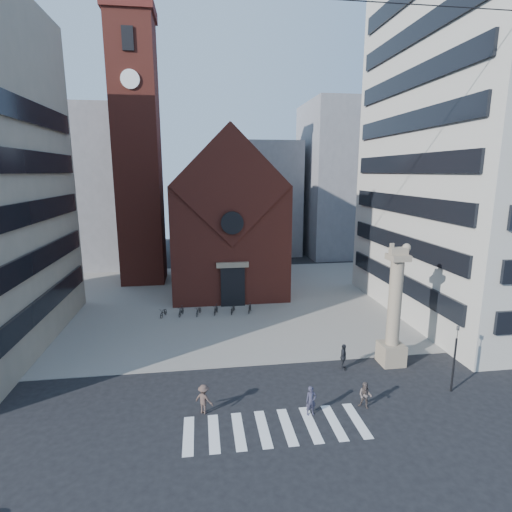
# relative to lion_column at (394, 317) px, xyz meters

# --- Properties ---
(ground) EXTENTS (120.00, 120.00, 0.00)m
(ground) POSITION_rel_lion_column_xyz_m (-10.01, -3.00, -3.46)
(ground) COLOR black
(ground) RESTS_ON ground
(piazza) EXTENTS (46.00, 30.00, 0.05)m
(piazza) POSITION_rel_lion_column_xyz_m (-10.01, 16.00, -3.43)
(piazza) COLOR gray
(piazza) RESTS_ON ground
(zebra_crossing) EXTENTS (10.20, 3.20, 0.01)m
(zebra_crossing) POSITION_rel_lion_column_xyz_m (-9.46, -6.00, -3.45)
(zebra_crossing) COLOR white
(zebra_crossing) RESTS_ON ground
(church) EXTENTS (12.00, 16.65, 18.00)m
(church) POSITION_rel_lion_column_xyz_m (-10.01, 22.04, 4.53)
(church) COLOR maroon
(church) RESTS_ON ground
(campanile) EXTENTS (5.50, 5.50, 31.20)m
(campanile) POSITION_rel_lion_column_xyz_m (-20.01, 25.00, 12.28)
(campanile) COLOR maroon
(campanile) RESTS_ON ground
(building_right) EXTENTS (18.00, 22.00, 32.00)m
(building_right) POSITION_rel_lion_column_xyz_m (13.99, 9.00, 12.54)
(building_right) COLOR #B3B0A2
(building_right) RESTS_ON ground
(bg_block_left) EXTENTS (16.00, 14.00, 22.00)m
(bg_block_left) POSITION_rel_lion_column_xyz_m (-30.01, 37.00, 7.54)
(bg_block_left) COLOR gray
(bg_block_left) RESTS_ON ground
(bg_block_mid) EXTENTS (14.00, 12.00, 18.00)m
(bg_block_mid) POSITION_rel_lion_column_xyz_m (-4.01, 42.00, 5.54)
(bg_block_mid) COLOR gray
(bg_block_mid) RESTS_ON ground
(bg_block_right) EXTENTS (16.00, 14.00, 24.00)m
(bg_block_right) POSITION_rel_lion_column_xyz_m (11.99, 39.00, 8.54)
(bg_block_right) COLOR gray
(bg_block_right) RESTS_ON ground
(lion_column) EXTENTS (1.63, 1.60, 8.68)m
(lion_column) POSITION_rel_lion_column_xyz_m (0.00, 0.00, 0.00)
(lion_column) COLOR gray
(lion_column) RESTS_ON ground
(traffic_light) EXTENTS (0.13, 0.16, 4.30)m
(traffic_light) POSITION_rel_lion_column_xyz_m (1.99, -4.00, -1.17)
(traffic_light) COLOR black
(traffic_light) RESTS_ON ground
(pedestrian_0) EXTENTS (0.66, 0.47, 1.69)m
(pedestrian_0) POSITION_rel_lion_column_xyz_m (-7.28, -5.12, -2.61)
(pedestrian_0) COLOR #2F2D3F
(pedestrian_0) RESTS_ON ground
(pedestrian_1) EXTENTS (0.97, 0.94, 1.57)m
(pedestrian_1) POSITION_rel_lion_column_xyz_m (-4.02, -4.92, -2.67)
(pedestrian_1) COLOR #594B47
(pedestrian_1) RESTS_ON ground
(pedestrian_2) EXTENTS (0.83, 1.17, 1.84)m
(pedestrian_2) POSITION_rel_lion_column_xyz_m (-3.65, -0.35, -2.54)
(pedestrian_2) COLOR #212227
(pedestrian_2) RESTS_ON ground
(pedestrian_3) EXTENTS (1.27, 1.12, 1.70)m
(pedestrian_3) POSITION_rel_lion_column_xyz_m (-13.17, -4.10, -2.61)
(pedestrian_3) COLOR #4A3831
(pedestrian_3) RESTS_ON ground
(scooter_0) EXTENTS (0.95, 1.67, 0.83)m
(scooter_0) POSITION_rel_lion_column_xyz_m (-16.69, 11.72, -2.99)
(scooter_0) COLOR black
(scooter_0) RESTS_ON piazza
(scooter_1) EXTENTS (0.83, 1.59, 0.92)m
(scooter_1) POSITION_rel_lion_column_xyz_m (-15.07, 11.72, -2.95)
(scooter_1) COLOR black
(scooter_1) RESTS_ON piazza
(scooter_2) EXTENTS (0.95, 1.67, 0.83)m
(scooter_2) POSITION_rel_lion_column_xyz_m (-13.44, 11.72, -2.99)
(scooter_2) COLOR black
(scooter_2) RESTS_ON piazza
(scooter_3) EXTENTS (0.83, 1.59, 0.92)m
(scooter_3) POSITION_rel_lion_column_xyz_m (-11.82, 11.72, -2.95)
(scooter_3) COLOR black
(scooter_3) RESTS_ON piazza
(scooter_4) EXTENTS (0.95, 1.67, 0.83)m
(scooter_4) POSITION_rel_lion_column_xyz_m (-10.20, 11.72, -2.99)
(scooter_4) COLOR black
(scooter_4) RESTS_ON piazza
(scooter_5) EXTENTS (0.83, 1.59, 0.92)m
(scooter_5) POSITION_rel_lion_column_xyz_m (-8.57, 11.72, -2.95)
(scooter_5) COLOR black
(scooter_5) RESTS_ON piazza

